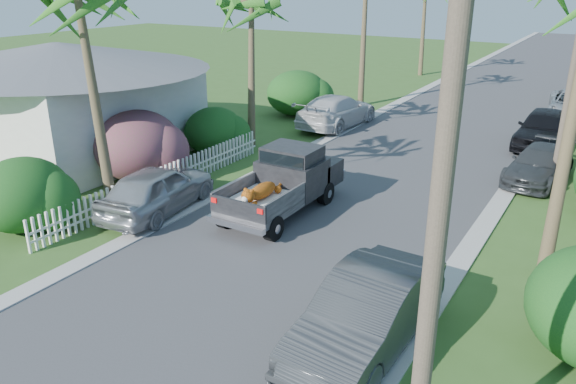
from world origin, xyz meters
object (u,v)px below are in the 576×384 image
Objects in this scene: pickup_truck at (288,180)px; palm_l_b at (250,1)px; parked_car_rn at (367,314)px; parked_car_rm at (539,165)px; parked_car_ln at (157,189)px; house_left at (64,103)px; parked_car_lf at (337,111)px; utility_pole_a at (440,208)px; parked_car_rd at (573,106)px; parked_car_rf at (544,129)px; utility_pole_b at (576,58)px.

palm_l_b is at bearing 132.93° from pickup_truck.
pickup_truck is at bearing 134.95° from parked_car_rn.
parked_car_rn reaches higher than parked_car_rm.
house_left reaches higher than parked_car_ln.
palm_l_b is (-1.80, -4.82, 5.35)m from parked_car_lf.
pickup_truck is 0.57× the size of house_left.
utility_pole_a is (10.60, -18.82, 3.81)m from parked_car_lf.
parked_car_rd is at bearing 47.04° from palm_l_b.
parked_car_ln is at bearing -77.30° from palm_l_b.
parked_car_rd is 1.15× the size of parked_car_ln.
utility_pole_a is at bearing -94.20° from parked_car_rd.
parked_car_lf is (-9.43, -1.49, -0.03)m from parked_car_rf.
parked_car_lf is (0.00, 12.81, 0.02)m from parked_car_ln.
parked_car_rn is 1.11× the size of parked_car_rm.
palm_l_b is 0.82× the size of house_left.
parked_car_ln is 12.77m from utility_pole_a.
parked_car_rn is 0.53× the size of utility_pole_a.
house_left is at bearing -27.40° from parked_car_ln.
palm_l_b is at bearing 131.53° from utility_pole_a.
pickup_truck is 9.25m from palm_l_b.
utility_pole_a and utility_pole_b have the same top height.
house_left reaches higher than parked_car_rd.
palm_l_b is at bearing 38.88° from house_left.
parked_car_rn is 0.53× the size of utility_pole_b.
parked_car_rf is at bearing 93.29° from utility_pole_a.
palm_l_b is at bearing -138.45° from parked_car_rd.
parked_car_ln reaches higher than parked_car_rd.
parked_car_rn is at bearing 121.03° from parked_car_lf.
parked_car_rm is at bearing -95.49° from parked_car_rd.
parked_car_rm is 0.89× the size of parked_car_rf.
parked_car_lf is 0.61× the size of house_left.
parked_car_lf is at bearing 160.19° from utility_pole_b.
utility_pole_b is at bearing -75.28° from parked_car_rf.
parked_car_rn is at bearing -46.82° from palm_l_b.
parked_car_rm is 19.19m from house_left.
parked_car_ln is 0.50× the size of house_left.
pickup_truck reaches higher than parked_car_rd.
parked_car_rd is (0.00, 11.19, 0.09)m from parked_car_rm.
parked_car_rf is (-0.57, 4.83, 0.20)m from parked_car_rm.
parked_car_lf is at bearing 108.22° from pickup_truck.
parked_car_rf reaches higher than parked_car_rd.
parked_car_lf is (-3.44, 10.45, -0.22)m from pickup_truck.
parked_car_lf is at bearing 50.83° from house_left.
utility_pole_b is at bearing -146.63° from parked_car_ln.
parked_car_lf reaches higher than parked_car_rm.
parked_car_ln is at bearing -130.00° from parked_car_rm.
house_left is at bearing -162.12° from utility_pole_b.
utility_pole_b reaches higher than parked_car_rf.
utility_pole_b reaches higher than parked_car_ln.
parked_car_rm is (1.40, 12.56, -0.16)m from parked_car_rn.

